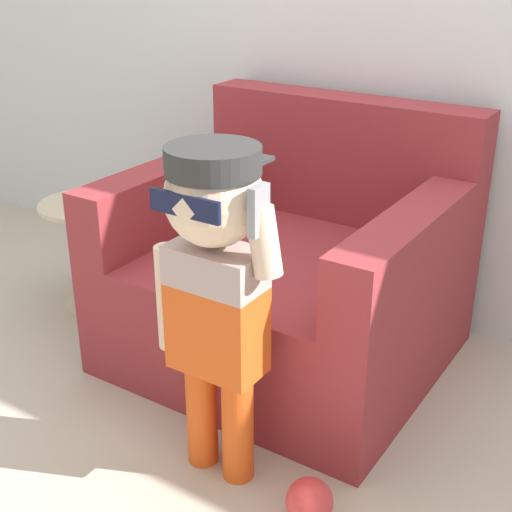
% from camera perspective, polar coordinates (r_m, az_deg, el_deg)
% --- Properties ---
extents(ground_plane, '(10.00, 10.00, 0.00)m').
position_cam_1_polar(ground_plane, '(2.75, 2.16, -9.08)').
color(ground_plane, '#BCB29E').
extents(armchair, '(1.15, 1.05, 0.94)m').
position_cam_1_polar(armchair, '(2.73, 2.91, -1.49)').
color(armchair, maroon).
rests_on(armchair, ground_plane).
extents(person_child, '(0.42, 0.31, 1.02)m').
position_cam_1_polar(person_child, '(1.95, -3.31, -0.95)').
color(person_child, '#E05119').
rests_on(person_child, ground_plane).
extents(side_table, '(0.40, 0.40, 0.49)m').
position_cam_1_polar(side_table, '(3.16, -13.16, 0.86)').
color(side_table, beige).
rests_on(side_table, ground_plane).
extents(toy_ball, '(0.13, 0.13, 0.13)m').
position_cam_1_polar(toy_ball, '(2.11, 4.30, -18.99)').
color(toy_ball, '#D13838').
rests_on(toy_ball, ground_plane).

